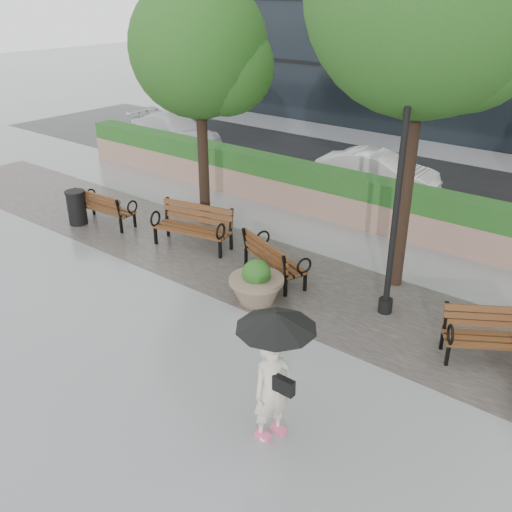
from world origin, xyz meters
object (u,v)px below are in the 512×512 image
Objects in this scene: bench_3 at (494,346)px; car_left at (175,131)px; car_right at (377,172)px; pedestrian at (274,364)px; bench_0 at (106,214)px; lamppost at (395,222)px; bench_1 at (193,235)px; trash_bin at (77,209)px; planter_left at (256,286)px; bench_2 at (274,267)px.

car_left reaches higher than bench_3.
car_right is 1.85× the size of pedestrian.
bench_0 is 8.29m from car_left.
lamppost reaches higher than car_right.
bench_0 is at bearing 88.31° from pedestrian.
car_right is at bearing 42.09° from pedestrian.
bench_1 is 1.01× the size of pedestrian.
pedestrian reaches higher than trash_bin.
bench_1 is 5.50m from lamppost.
pedestrian is (-1.91, -3.87, 0.97)m from bench_3.
car_left reaches higher than bench_1.
planter_left is at bearing 168.77° from bench_0.
bench_3 is at bearing 177.42° from bench_0.
bench_3 is 9.17m from car_right.
bench_2 reaches higher than bench_3.
lamppost reaches higher than bench_0.
car_right is (-1.08, 6.89, 0.34)m from bench_2.
bench_2 reaches higher than trash_bin.
pedestrian is at bearing -148.86° from bench_3.
lamppost reaches higher than bench_3.
bench_2 is 3.14m from lamppost.
lamppost is 1.16× the size of car_right.
pedestrian is at bearing 153.01° from bench_0.
lamppost is at bearing -154.24° from bench_2.
bench_1 is 2.32× the size of trash_bin.
trash_bin is at bearing 177.45° from planter_left.
pedestrian reaches higher than car_left.
bench_0 is 0.86× the size of bench_1.
planter_left reaches higher than trash_bin.
lamppost is (8.80, 0.99, 1.51)m from trash_bin.
car_left reaches higher than planter_left.
bench_3 is at bearing 3.58° from trash_bin.
bench_0 is 10.42m from bench_3.
bench_1 is 1.09× the size of bench_2.
bench_1 reaches higher than bench_3.
planter_left is 0.55× the size of pedestrian.
planter_left is at bearing -177.17° from car_right.
car_right is 11.59m from pedestrian.
car_left is at bearing 117.37° from trash_bin.
bench_3 is at bearing -4.64° from pedestrian.
bench_2 is at bearing 108.15° from planter_left.
bench_1 is at bearing -176.34° from bench_0.
bench_0 is at bearing 172.41° from planter_left.
bench_3 is 2.81m from lamppost.
lamppost is at bearing 6.40° from trash_bin.
bench_0 is 8.46m from car_right.
bench_1 reaches higher than bench_2.
planter_left is (2.95, -1.16, 0.06)m from bench_1.
bench_1 is at bearing 19.15° from bench_2.
planter_left is (5.90, -0.79, 0.09)m from bench_0.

